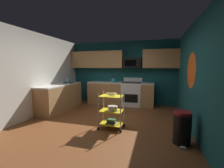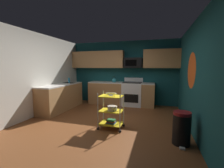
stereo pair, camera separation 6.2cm
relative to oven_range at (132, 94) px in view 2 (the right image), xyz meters
name	(u,v)px [view 2 (the right image)]	position (x,y,z in m)	size (l,w,h in m)	color
floor	(103,123)	(-0.47, -2.10, -0.50)	(4.40, 4.80, 0.04)	brown
wall_back	(123,73)	(-0.47, 0.33, 0.82)	(4.52, 0.06, 2.60)	#14474C
wall_left	(36,75)	(-2.70, -2.10, 0.82)	(0.06, 4.80, 2.60)	silver
wall_right	(195,77)	(1.76, -2.10, 0.82)	(0.06, 4.80, 2.60)	#14474C
wall_flower_decal	(191,71)	(1.73, -1.84, 0.97)	(0.88, 0.88, 0.00)	#E5591E
counter_run	(97,95)	(-1.30, -0.57, -0.01)	(3.53, 2.61, 0.92)	#B27F4C
oven_range	(132,94)	(0.00, 0.00, 0.00)	(0.76, 0.65, 1.10)	white
upper_cabinets	(119,59)	(-0.57, 0.13, 1.37)	(4.40, 0.33, 0.70)	#B27F4C
microwave	(133,63)	(0.00, 0.10, 1.22)	(0.70, 0.39, 0.40)	black
rolling_cart	(111,111)	(-0.14, -2.42, -0.02)	(0.62, 0.41, 0.91)	silver
fruit_bowl	(111,94)	(-0.14, -2.42, 0.40)	(0.27, 0.27, 0.07)	silver
mixing_bowl_large	(112,108)	(-0.11, -2.42, 0.04)	(0.25, 0.25, 0.11)	silver
book_stack	(111,121)	(-0.14, -2.42, -0.30)	(0.23, 0.20, 0.09)	#1E4C8C
kettle	(114,80)	(-0.76, 0.00, 0.52)	(0.21, 0.18, 0.26)	teal
dish_soap_bottle	(69,80)	(-2.34, -0.84, 0.54)	(0.06, 0.06, 0.20)	#2D8CBF
trash_can	(182,128)	(1.43, -2.77, -0.15)	(0.34, 0.42, 0.66)	black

